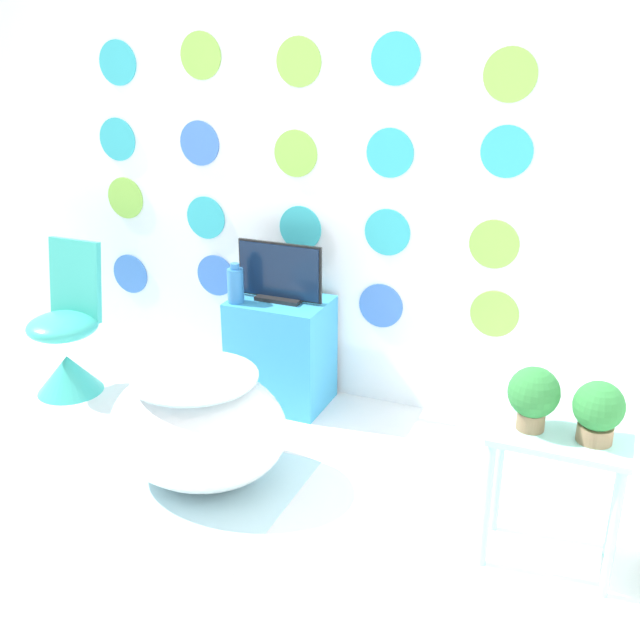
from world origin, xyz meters
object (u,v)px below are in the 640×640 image
(vase, at_px, (236,285))
(potted_plant_right, at_px, (598,410))
(bathtub, at_px, (199,426))
(chair, at_px, (67,347))
(potted_plant_left, at_px, (534,395))
(tv, at_px, (280,275))

(vase, distance_m, potted_plant_right, 1.89)
(bathtub, relative_size, potted_plant_right, 3.60)
(chair, distance_m, vase, 1.05)
(vase, xyz_separation_m, potted_plant_right, (1.77, -0.66, -0.01))
(bathtub, bearing_deg, potted_plant_right, 1.08)
(potted_plant_left, bearing_deg, vase, 156.91)
(bathtub, xyz_separation_m, potted_plant_left, (1.37, 0.03, 0.41))
(potted_plant_left, bearing_deg, tv, 150.27)
(tv, xyz_separation_m, vase, (-0.19, -0.12, -0.04))
(bathtub, xyz_separation_m, tv, (0.01, 0.81, 0.45))
(vase, bearing_deg, bathtub, -75.19)
(chair, bearing_deg, bathtub, -22.86)
(tv, distance_m, vase, 0.23)
(chair, relative_size, potted_plant_left, 3.50)
(tv, bearing_deg, potted_plant_left, -29.73)
(chair, relative_size, tv, 1.81)
(vase, bearing_deg, potted_plant_left, -23.09)
(bathtub, xyz_separation_m, chair, (-1.12, 0.47, -0.00))
(bathtub, bearing_deg, tv, 89.53)
(bathtub, relative_size, potted_plant_left, 3.40)
(chair, bearing_deg, tv, 16.74)
(chair, distance_m, potted_plant_right, 2.78)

